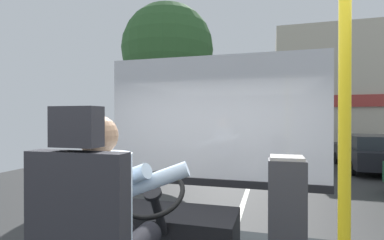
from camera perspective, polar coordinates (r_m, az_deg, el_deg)
The scene contains 11 objects.
ground at distance 10.58m, azimuth 11.97°, elevation -10.77°, with size 18.00×44.00×0.06m.
bus_driver at distance 1.63m, azimuth -16.98°, elevation -17.67°, with size 0.78×0.60×0.82m.
steering_console at distance 2.75m, azimuth -3.51°, elevation -21.41°, with size 1.10×1.00×0.83m.
handrail_pole at distance 1.22m, azimuth 28.07°, elevation -10.99°, with size 0.04×0.04×2.00m.
fare_box at distance 2.09m, azimuth 18.31°, elevation -20.51°, with size 0.23×0.22×0.99m.
windshield_panel at distance 3.25m, azimuth 4.16°, elevation -3.00°, with size 2.50×0.08×1.48m.
street_tree at distance 10.94m, azimuth -4.85°, elevation 13.75°, with size 3.36×3.36×6.25m.
shop_building at distance 19.21m, azimuth 30.36°, elevation 4.71°, with size 9.29×5.15×6.97m.
parked_car_black at distance 13.04m, azimuth 31.69°, elevation -5.46°, with size 1.85×4.15×1.37m.
parked_car_charcoal at distance 18.52m, azimuth 27.98°, elevation -3.93°, with size 1.94×4.11×1.23m.
parked_car_blue at distance 23.55m, azimuth 25.13°, elevation -2.73°, with size 1.90×3.92×1.45m.
Camera 1 is at (0.64, -1.56, 2.03)m, focal length 26.79 mm.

